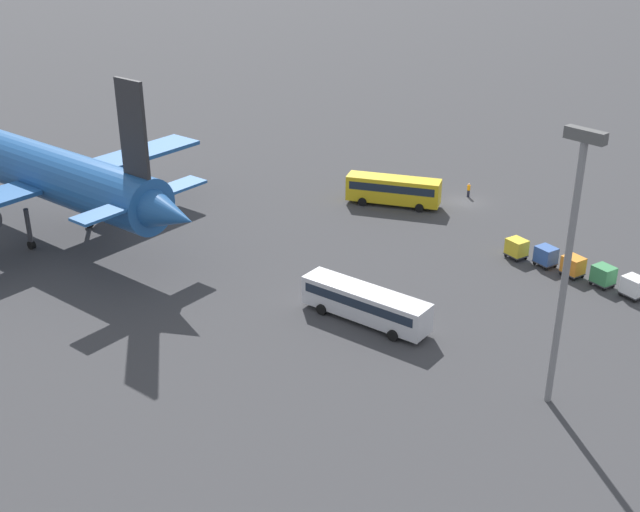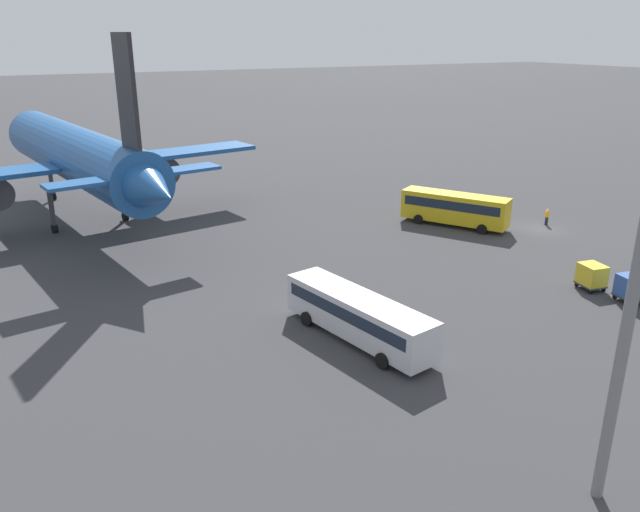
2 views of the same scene
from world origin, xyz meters
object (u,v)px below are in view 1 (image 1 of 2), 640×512
(worker_person, at_px, (469,190))
(cargo_cart_orange, at_px, (573,265))
(airplane, at_px, (45,172))
(shuttle_bus_near, at_px, (393,189))
(cargo_cart_blue, at_px, (546,255))
(cargo_cart_green, at_px, (603,275))
(shuttle_bus_far, at_px, (365,302))
(cargo_cart_white, at_px, (634,286))
(cargo_cart_yellow, at_px, (517,247))

(worker_person, relative_size, cargo_cart_orange, 0.78)
(airplane, distance_m, shuttle_bus_near, 38.99)
(airplane, xyz_separation_m, cargo_cart_blue, (-40.24, -32.92, -6.00))
(worker_person, bearing_deg, cargo_cart_green, 157.92)
(shuttle_bus_near, bearing_deg, shuttle_bus_far, 97.24)
(cargo_cart_white, xyz_separation_m, cargo_cart_yellow, (12.28, 0.83, 0.00))
(shuttle_bus_far, distance_m, cargo_cart_green, 23.81)
(shuttle_bus_near, relative_size, cargo_cart_green, 4.82)
(airplane, relative_size, worker_person, 25.86)
(airplane, height_order, cargo_cart_orange, airplane)
(airplane, height_order, cargo_cart_white, airplane)
(shuttle_bus_near, bearing_deg, airplane, 30.32)
(cargo_cart_green, height_order, cargo_cart_orange, same)
(cargo_cart_white, xyz_separation_m, cargo_cart_orange, (6.14, 0.27, 0.00))
(shuttle_bus_far, distance_m, cargo_cart_blue, 21.59)
(shuttle_bus_far, height_order, cargo_cart_green, shuttle_bus_far)
(cargo_cart_green, bearing_deg, cargo_cart_yellow, 5.27)
(cargo_cart_yellow, bearing_deg, cargo_cart_blue, -169.24)
(airplane, xyz_separation_m, cargo_cart_orange, (-43.31, -32.90, -6.00))
(shuttle_bus_near, distance_m, cargo_cart_green, 27.91)
(cargo_cart_yellow, bearing_deg, cargo_cart_orange, -174.76)
(cargo_cart_white, height_order, cargo_cart_blue, same)
(worker_person, distance_m, cargo_cart_orange, 22.77)
(cargo_cart_yellow, bearing_deg, cargo_cart_white, -176.13)
(cargo_cart_orange, distance_m, cargo_cart_yellow, 6.17)
(shuttle_bus_far, height_order, worker_person, shuttle_bus_far)
(shuttle_bus_near, relative_size, cargo_cart_white, 4.82)
(airplane, bearing_deg, worker_person, -127.51)
(shuttle_bus_far, xyz_separation_m, cargo_cart_white, (-13.43, -21.41, -0.64))
(airplane, distance_m, cargo_cart_blue, 52.33)
(shuttle_bus_near, bearing_deg, cargo_cart_blue, 146.26)
(shuttle_bus_far, bearing_deg, cargo_cart_green, -126.71)
(shuttle_bus_far, relative_size, worker_person, 7.08)
(shuttle_bus_near, height_order, shuttle_bus_far, shuttle_bus_near)
(cargo_cart_white, bearing_deg, shuttle_bus_near, -1.41)
(shuttle_bus_far, relative_size, cargo_cart_orange, 5.50)
(worker_person, bearing_deg, airplane, 61.95)
(shuttle_bus_near, height_order, worker_person, shuttle_bus_near)
(airplane, relative_size, cargo_cart_blue, 20.11)
(shuttle_bus_far, height_order, cargo_cart_orange, shuttle_bus_far)
(worker_person, bearing_deg, cargo_cart_orange, 154.34)
(cargo_cart_blue, relative_size, cargo_cart_yellow, 1.00)
(cargo_cart_green, distance_m, cargo_cart_orange, 3.08)
(shuttle_bus_far, distance_m, cargo_cart_orange, 22.37)
(shuttle_bus_near, bearing_deg, cargo_cart_green, 147.39)
(shuttle_bus_far, distance_m, worker_person, 33.72)
(airplane, bearing_deg, shuttle_bus_near, -128.06)
(cargo_cart_orange, xyz_separation_m, cargo_cart_blue, (3.07, -0.02, 0.00))
(cargo_cart_orange, bearing_deg, airplane, 37.22)
(cargo_cart_orange, relative_size, cargo_cart_blue, 1.00)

